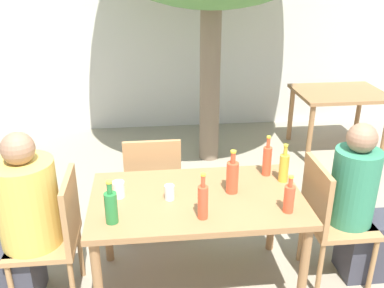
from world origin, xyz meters
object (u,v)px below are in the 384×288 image
object	(u,v)px
patio_chair_2	(153,180)
drinking_glass_1	(170,192)
drinking_glass_0	(119,189)
patio_chair_1	(329,215)
soda_bottle_5	(267,160)
person_seated_1	(362,212)
soda_bottle_3	(289,198)
person_seated_0	(19,229)
soda_bottle_2	(232,176)
green_bottle_4	(111,207)
patio_chair_0	(56,232)
dining_table_back	(339,100)
oil_cruet_1	(284,167)
soda_bottle_0	(203,201)
dining_table_front	(197,208)

from	to	relation	value
patio_chair_2	drinking_glass_1	world-z (taller)	patio_chair_2
patio_chair_2	drinking_glass_0	bearing A→B (deg)	68.76
patio_chair_1	soda_bottle_5	world-z (taller)	soda_bottle_5
person_seated_1	drinking_glass_0	size ratio (longest dim) A/B	10.97
patio_chair_2	soda_bottle_3	bearing A→B (deg)	132.86
person_seated_0	soda_bottle_2	xyz separation A→B (m)	(1.40, 0.04, 0.29)
person_seated_0	green_bottle_4	size ratio (longest dim) A/B	4.48
patio_chair_0	soda_bottle_5	xyz separation A→B (m)	(1.47, 0.26, 0.33)
soda_bottle_2	soda_bottle_3	xyz separation A→B (m)	(0.30, -0.28, -0.02)
soda_bottle_2	green_bottle_4	xyz separation A→B (m)	(-0.78, -0.28, -0.01)
soda_bottle_2	person_seated_1	bearing A→B (deg)	-2.21
dining_table_back	oil_cruet_1	distance (m)	2.49
person_seated_0	patio_chair_2	bearing A→B (deg)	126.21
dining_table_back	patio_chair_0	xyz separation A→B (m)	(-2.91, -2.24, -0.10)
person_seated_1	soda_bottle_3	distance (m)	0.74
dining_table_back	soda_bottle_5	distance (m)	2.46
dining_table_back	patio_chair_2	xyz separation A→B (m)	(-2.26, -1.59, -0.10)
person_seated_0	green_bottle_4	bearing A→B (deg)	69.07
person_seated_1	oil_cruet_1	distance (m)	0.65
person_seated_0	drinking_glass_1	size ratio (longest dim) A/B	12.25
dining_table_back	patio_chair_0	distance (m)	3.67
patio_chair_0	soda_bottle_3	xyz separation A→B (m)	(1.48, -0.24, 0.31)
dining_table_back	soda_bottle_3	xyz separation A→B (m)	(-1.44, -2.48, 0.20)
soda_bottle_0	person_seated_1	bearing A→B (deg)	12.15
patio_chair_1	soda_bottle_2	world-z (taller)	soda_bottle_2
green_bottle_4	soda_bottle_5	bearing A→B (deg)	24.84
patio_chair_1	person_seated_0	bearing A→B (deg)	90.00
person_seated_1	drinking_glass_1	bearing A→B (deg)	90.49
person_seated_0	soda_bottle_0	distance (m)	1.23
person_seated_1	drinking_glass_1	distance (m)	1.38
patio_chair_0	patio_chair_1	distance (m)	1.87
oil_cruet_1	patio_chair_1	bearing A→B (deg)	-26.50
person_seated_0	person_seated_1	xyz separation A→B (m)	(2.34, -0.00, -0.03)
patio_chair_0	drinking_glass_0	distance (m)	0.50
oil_cruet_1	soda_bottle_5	distance (m)	0.14
patio_chair_0	drinking_glass_1	distance (m)	0.80
patio_chair_1	person_seated_0	world-z (taller)	person_seated_0
person_seated_0	oil_cruet_1	xyz separation A→B (m)	(1.79, 0.15, 0.28)
dining_table_front	patio_chair_1	distance (m)	0.94
soda_bottle_2	green_bottle_4	distance (m)	0.83
patio_chair_0	person_seated_1	size ratio (longest dim) A/B	0.76
patio_chair_1	oil_cruet_1	distance (m)	0.47
person_seated_1	soda_bottle_3	world-z (taller)	person_seated_1
patio_chair_1	soda_bottle_0	distance (m)	1.02
patio_chair_2	soda_bottle_3	size ratio (longest dim) A/B	3.71
soda_bottle_5	green_bottle_4	bearing A→B (deg)	-155.16
patio_chair_1	green_bottle_4	world-z (taller)	green_bottle_4
person_seated_0	soda_bottle_3	xyz separation A→B (m)	(1.71, -0.24, 0.27)
soda_bottle_2	drinking_glass_0	size ratio (longest dim) A/B	2.78
person_seated_0	person_seated_1	world-z (taller)	person_seated_0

